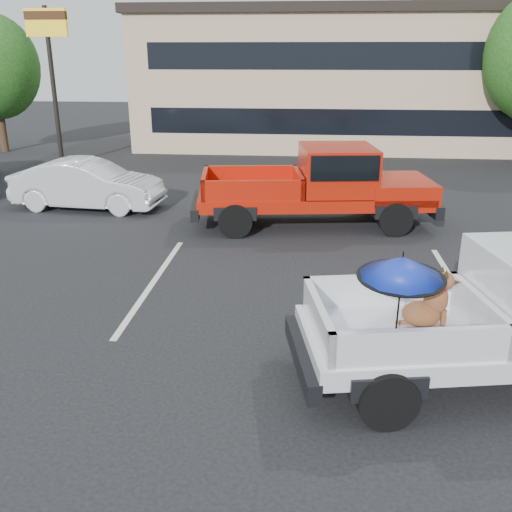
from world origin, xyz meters
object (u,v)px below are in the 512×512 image
object	(u,v)px
red_pickup	(330,183)
silver_sedan	(88,184)
tree_back	(427,51)
motel_sign	(49,44)

from	to	relation	value
red_pickup	silver_sedan	size ratio (longest dim) A/B	1.51
red_pickup	silver_sedan	bearing A→B (deg)	164.11
tree_back	red_pickup	world-z (taller)	tree_back
silver_sedan	motel_sign	bearing A→B (deg)	34.10
motel_sign	tree_back	size ratio (longest dim) A/B	0.84
tree_back	red_pickup	bearing A→B (deg)	-107.09
motel_sign	silver_sedan	xyz separation A→B (m)	(3.63, -6.56, -3.94)
red_pickup	silver_sedan	distance (m)	7.05
motel_sign	silver_sedan	world-z (taller)	motel_sign
motel_sign	red_pickup	bearing A→B (deg)	-35.69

